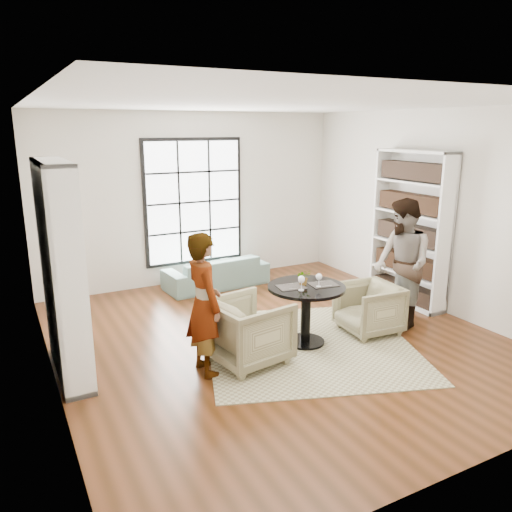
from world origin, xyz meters
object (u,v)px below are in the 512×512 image
wine_glass_left (301,280)px  wine_glass_right (319,277)px  armchair_right (369,308)px  person_right (402,264)px  sofa (216,272)px  pedestal_table (306,302)px  armchair_left (248,331)px  flower_centerpiece (304,277)px  person_left (204,304)px

wine_glass_left → wine_glass_right: wine_glass_left is taller
armchair_right → person_right: person_right is taller
sofa → armchair_right: bearing=105.5°
pedestal_table → wine_glass_right: bearing=-44.2°
armchair_right → wine_glass_right: bearing=-84.4°
armchair_right → wine_glass_right: size_ratio=4.23×
sofa → armchair_left: 2.98m
armchair_right → flower_centerpiece: 1.13m
sofa → wine_glass_right: bearing=89.1°
armchair_left → person_right: (2.40, 0.03, 0.51)m
wine_glass_left → wine_glass_right: size_ratio=1.06×
pedestal_table → person_right: 1.56m
person_left → flower_centerpiece: 1.44m
sofa → person_left: (-1.37, -2.86, 0.55)m
person_right → wine_glass_left: size_ratio=9.55×
armchair_right → person_right: size_ratio=0.42×
pedestal_table → flower_centerpiece: (-0.01, 0.05, 0.32)m
armchair_left → armchair_right: armchair_left is taller
wine_glass_left → sofa: bearing=88.2°
pedestal_table → wine_glass_left: size_ratio=5.23×
armchair_right → wine_glass_right: wine_glass_right is taller
person_left → wine_glass_left: person_left is taller
wine_glass_left → armchair_right: bearing=1.8°
person_right → wine_glass_right: size_ratio=10.15×
sofa → person_left: 3.22m
flower_centerpiece → armchair_left: bearing=-169.2°
armchair_left → person_right: 2.46m
pedestal_table → armchair_left: (-0.89, -0.11, -0.18)m
armchair_right → wine_glass_left: size_ratio=3.98×
armchair_left → person_right: size_ratio=0.48×
wine_glass_right → flower_centerpiece: size_ratio=0.87×
sofa → flower_centerpiece: size_ratio=8.95×
sofa → flower_centerpiece: 2.77m
armchair_right → person_left: bearing=-85.4°
armchair_left → wine_glass_left: wine_glass_left is taller
wine_glass_left → flower_centerpiece: bearing=50.1°
person_right → flower_centerpiece: (-1.53, 0.14, -0.01)m
sofa → wine_glass_left: (-0.09, -2.87, 0.66)m
sofa → wine_glass_right: size_ratio=10.23×
wine_glass_right → flower_centerpiece: (-0.12, 0.16, -0.03)m
person_left → wine_glass_left: (1.28, -0.01, 0.10)m
person_left → person_right: 2.95m
armchair_left → person_left: person_left is taller
flower_centerpiece → wine_glass_right: bearing=-53.2°
armchair_left → wine_glass_left: size_ratio=4.59×
wine_glass_right → armchair_left: bearing=-179.7°
armchair_left → wine_glass_right: 1.12m
person_right → pedestal_table: bearing=-77.2°
person_right → wine_glass_right: 1.41m
pedestal_table → flower_centerpiece: bearing=100.9°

